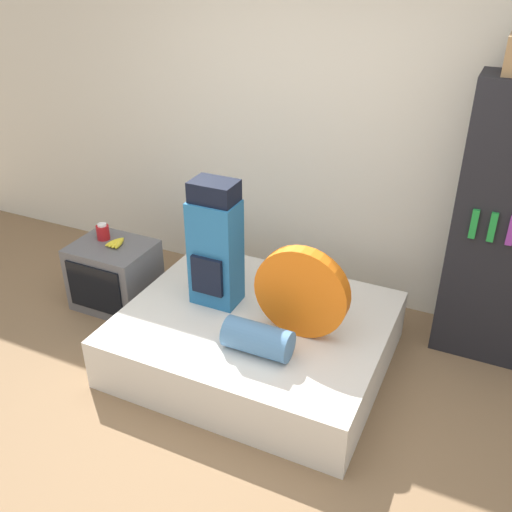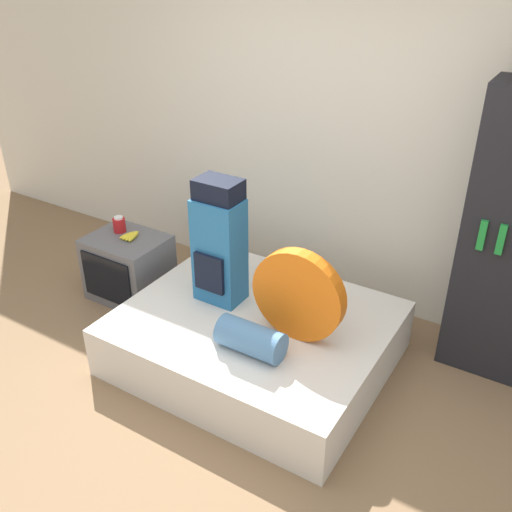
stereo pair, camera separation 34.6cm
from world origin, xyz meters
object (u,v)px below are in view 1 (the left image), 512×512
Objects in this scene: tent_bag at (302,292)px; television at (115,275)px; backpack at (215,246)px; sleeping_roll at (258,339)px; canister at (103,232)px.

television is at bearing 172.97° from tent_bag.
backpack is 1.46× the size of television.
tent_bag is 1.00× the size of television.
television is at bearing 174.28° from backpack.
television is at bearing 161.34° from sleeping_roll.
sleeping_roll is (0.49, -0.39, -0.32)m from backpack.
television is at bearing -31.00° from canister.
sleeping_roll is 0.69× the size of television.
television is (-1.59, 0.20, -0.40)m from tent_bag.
canister is at bearing 160.34° from sleeping_roll.
sleeping_roll is at bearing -38.72° from backpack.
backpack is 1.10m from canister.
tent_bag is at bearing -8.85° from canister.
canister is at bearing 171.15° from tent_bag.
sleeping_roll is at bearing -18.66° from television.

